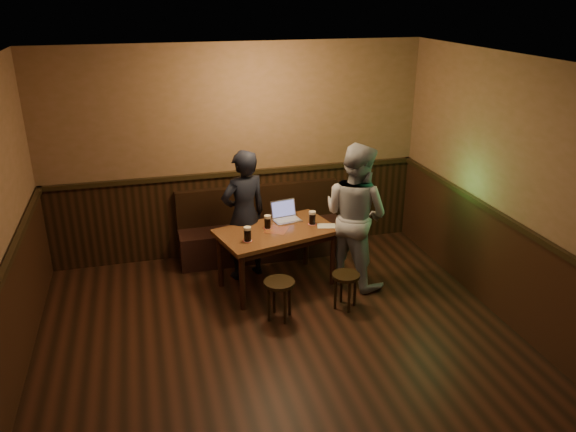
# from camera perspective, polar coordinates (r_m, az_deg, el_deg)

# --- Properties ---
(room) EXTENTS (5.04, 6.04, 2.84)m
(room) POSITION_cam_1_polar(r_m,az_deg,el_deg) (4.95, 0.57, -4.15)
(room) COLOR black
(room) RESTS_ON ground
(bench) EXTENTS (2.20, 0.50, 0.95)m
(bench) POSITION_cam_1_polar(r_m,az_deg,el_deg) (7.61, -2.74, -1.83)
(bench) COLOR black
(bench) RESTS_ON ground
(pub_table) EXTENTS (1.53, 1.11, 0.74)m
(pub_table) POSITION_cam_1_polar(r_m,az_deg,el_deg) (6.70, -1.18, -2.17)
(pub_table) COLOR #572B19
(pub_table) RESTS_ON ground
(stool_left) EXTENTS (0.41, 0.41, 0.46)m
(stool_left) POSITION_cam_1_polar(r_m,az_deg,el_deg) (6.14, -0.89, -7.41)
(stool_left) COLOR black
(stool_left) RESTS_ON ground
(stool_right) EXTENTS (0.32, 0.32, 0.42)m
(stool_right) POSITION_cam_1_polar(r_m,az_deg,el_deg) (6.39, 5.88, -6.58)
(stool_right) COLOR black
(stool_right) RESTS_ON ground
(pint_left) EXTENTS (0.11, 0.11, 0.17)m
(pint_left) POSITION_cam_1_polar(r_m,az_deg,el_deg) (6.35, -4.13, -1.82)
(pint_left) COLOR #A61714
(pint_left) RESTS_ON pub_table
(pint_mid) EXTENTS (0.11, 0.11, 0.17)m
(pint_mid) POSITION_cam_1_polar(r_m,az_deg,el_deg) (6.67, -2.08, -0.59)
(pint_mid) COLOR #A61714
(pint_mid) RESTS_ON pub_table
(pint_right) EXTENTS (0.11, 0.11, 0.17)m
(pint_right) POSITION_cam_1_polar(r_m,az_deg,el_deg) (6.79, 2.49, -0.18)
(pint_right) COLOR #A61714
(pint_right) RESTS_ON pub_table
(laptop) EXTENTS (0.37, 0.31, 0.23)m
(laptop) POSITION_cam_1_polar(r_m,az_deg,el_deg) (6.93, -0.27, 0.10)
(laptop) COLOR silver
(laptop) RESTS_ON pub_table
(menu) EXTENTS (0.25, 0.20, 0.00)m
(menu) POSITION_cam_1_polar(r_m,az_deg,el_deg) (6.78, 3.93, -1.01)
(menu) COLOR silver
(menu) RESTS_ON pub_table
(person_suit) EXTENTS (0.69, 0.56, 1.65)m
(person_suit) POSITION_cam_1_polar(r_m,az_deg,el_deg) (6.87, -4.48, 0.08)
(person_suit) COLOR black
(person_suit) RESTS_ON ground
(person_grey) EXTENTS (1.03, 1.08, 1.77)m
(person_grey) POSITION_cam_1_polar(r_m,az_deg,el_deg) (6.74, 6.85, 0.09)
(person_grey) COLOR #999A9F
(person_grey) RESTS_ON ground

